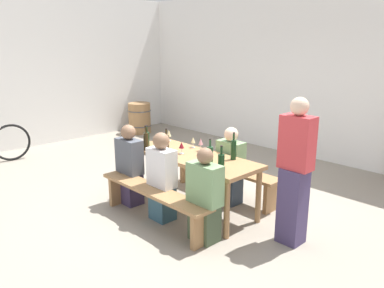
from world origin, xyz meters
name	(u,v)px	position (x,y,z in m)	size (l,w,h in m)	color
ground_plane	(192,208)	(0.00, 0.00, 0.00)	(24.00, 24.00, 0.00)	gray
back_wall	(325,75)	(0.00, 3.40, 1.60)	(14.00, 0.20, 3.20)	white
side_wall	(37,71)	(-4.79, 0.00, 1.60)	(0.20, 7.21, 3.20)	white
tasting_table	(192,161)	(0.00, 0.00, 0.66)	(1.92, 0.71, 0.75)	#9E7247
bench_near	(154,197)	(0.00, -0.66, 0.35)	(1.82, 0.30, 0.45)	#9E7247
bench_far	(224,172)	(0.00, 0.66, 0.35)	(1.82, 0.30, 0.45)	#9E7247
wine_bottle_0	(233,149)	(0.50, 0.24, 0.88)	(0.07, 0.07, 0.35)	#143319
wine_bottle_1	(146,141)	(-0.61, -0.29, 0.88)	(0.07, 0.07, 0.34)	#332814
wine_bottle_2	(147,140)	(-0.68, -0.22, 0.87)	(0.07, 0.07, 0.33)	#143319
wine_bottle_3	(166,143)	(-0.35, -0.15, 0.87)	(0.07, 0.07, 0.32)	#332814
wine_bottle_4	(221,163)	(0.72, -0.23, 0.86)	(0.08, 0.08, 0.31)	#143319
wine_bottle_5	(210,156)	(0.50, -0.18, 0.88)	(0.07, 0.07, 0.34)	#234C2D
wine_glass_0	(182,146)	(-0.14, -0.06, 0.86)	(0.07, 0.07, 0.16)	silver
wine_glass_1	(169,133)	(-0.78, 0.26, 0.87)	(0.08, 0.08, 0.17)	silver
wine_glass_2	(193,140)	(-0.26, 0.27, 0.85)	(0.07, 0.07, 0.15)	silver
wine_glass_3	(201,142)	(-0.06, 0.22, 0.88)	(0.06, 0.06, 0.18)	silver
seated_guest_near_0	(130,167)	(-0.71, -0.51, 0.53)	(0.40, 0.24, 1.12)	#3B2F50
seated_guest_near_1	(162,179)	(-0.01, -0.51, 0.54)	(0.38, 0.24, 1.13)	#325769
seated_guest_near_2	(205,198)	(0.73, -0.51, 0.51)	(0.41, 0.24, 1.09)	#435439
seated_guest_far_0	(230,168)	(0.24, 0.51, 0.51)	(0.38, 0.24, 1.08)	#334256
standing_host	(295,175)	(1.43, 0.17, 0.80)	(0.35, 0.24, 1.64)	#42365E
wine_barrel	(140,118)	(-4.15, 2.17, 0.37)	(0.57, 0.57, 0.75)	#9E7247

